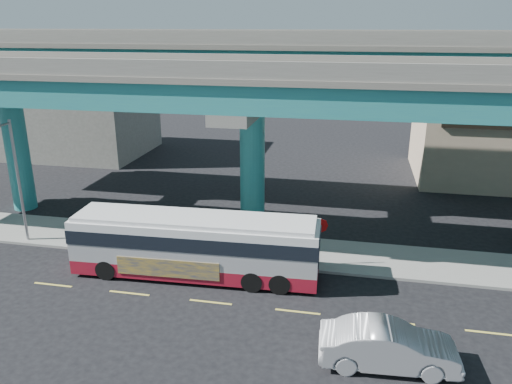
% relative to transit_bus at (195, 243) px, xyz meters
% --- Properties ---
extents(ground, '(120.00, 120.00, 0.00)m').
position_rel_transit_bus_xyz_m(ground, '(1.45, -2.10, -1.73)').
color(ground, black).
rests_on(ground, ground).
extents(sidewalk, '(70.00, 4.00, 0.15)m').
position_rel_transit_bus_xyz_m(sidewalk, '(1.45, 3.40, -1.66)').
color(sidewalk, gray).
rests_on(sidewalk, ground).
extents(lane_markings, '(58.00, 0.12, 0.01)m').
position_rel_transit_bus_xyz_m(lane_markings, '(1.45, -2.40, -1.73)').
color(lane_markings, '#D8C64C').
rests_on(lane_markings, ground).
extents(viaduct, '(52.00, 12.40, 11.70)m').
position_rel_transit_bus_xyz_m(viaduct, '(1.45, 7.01, 7.41)').
color(viaduct, teal).
rests_on(viaduct, ground).
extents(building_beige, '(14.00, 10.23, 7.00)m').
position_rel_transit_bus_xyz_m(building_beige, '(19.45, 20.88, 1.77)').
color(building_beige, tan).
rests_on(building_beige, ground).
extents(building_concrete, '(12.00, 10.00, 9.00)m').
position_rel_transit_bus_xyz_m(building_concrete, '(-18.55, 21.90, 2.77)').
color(building_concrete, gray).
rests_on(building_concrete, ground).
extents(transit_bus, '(12.42, 3.12, 3.16)m').
position_rel_transit_bus_xyz_m(transit_bus, '(0.00, 0.00, 0.00)').
color(transit_bus, maroon).
rests_on(transit_bus, ground).
extents(sedan, '(2.44, 5.31, 1.67)m').
position_rel_transit_bus_xyz_m(sedan, '(9.15, -5.34, -0.90)').
color(sedan, '#ABABB0').
rests_on(sedan, ground).
extents(street_lamp, '(0.50, 2.33, 7.04)m').
position_rel_transit_bus_xyz_m(street_lamp, '(-10.90, 1.36, 3.04)').
color(street_lamp, gray).
rests_on(street_lamp, sidewalk).
extents(stop_sign, '(0.74, 0.27, 2.57)m').
position_rel_transit_bus_xyz_m(stop_sign, '(6.01, 2.08, 0.27)').
color(stop_sign, gray).
rests_on(stop_sign, sidewalk).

